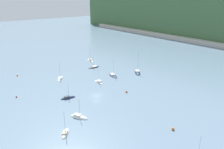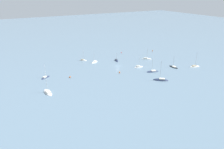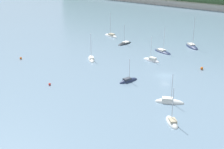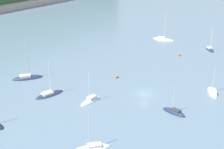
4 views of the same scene
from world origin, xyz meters
TOP-DOWN VIEW (x-y plane):
  - ground_plane at (0.00, 0.00)m, footprint 600.00×600.00m
  - sailboat_0 at (-10.78, 9.00)m, footprint 6.56×2.77m
  - sailboat_1 at (15.30, -22.14)m, footprint 5.21×4.92m
  - sailboat_2 at (-30.73, 20.07)m, footprint 2.68×7.33m
  - sailboat_3 at (-8.85, 32.68)m, footprint 8.32×7.35m
  - sailboat_4 at (-26.33, -2.78)m, footprint 6.68×6.12m
  - sailboat_5 at (-13.52, 19.86)m, footprint 8.24×4.62m
  - sailboat_8 at (-5.23, -10.11)m, footprint 3.00×6.13m
  - sailboat_9 at (-43.34, 26.33)m, footprint 7.67×3.64m
  - sailboat_10 at (9.95, -14.28)m, footprint 6.76×4.99m
  - mooring_buoy_0 at (-44.07, -17.65)m, footprint 0.73×0.73m
  - mooring_buoy_1 at (5.32, 11.64)m, footprint 0.85×0.85m
  - mooring_buoy_2 at (-18.96, -25.67)m, footprint 0.63×0.63m
  - mooring_buoy_3 at (34.14, 4.11)m, footprint 0.88×0.88m

SIDE VIEW (x-z plane):
  - ground_plane at x=0.00m, z-range 0.00..0.00m
  - sailboat_2 at x=-30.73m, z-range -3.99..4.14m
  - sailboat_8 at x=-5.23m, z-range -3.45..3.60m
  - sailboat_4 at x=-26.33m, z-range -4.59..4.75m
  - sailboat_1 at x=15.30m, z-range -4.06..4.23m
  - sailboat_10 at x=9.95m, z-range -3.86..4.04m
  - sailboat_5 at x=-13.52m, z-range -4.68..4.86m
  - sailboat_9 at x=-43.34m, z-range -5.17..5.37m
  - sailboat_3 at x=-8.85m, z-range -5.99..6.19m
  - sailboat_0 at x=-10.78m, z-range -4.12..4.37m
  - mooring_buoy_2 at x=-18.96m, z-range 0.00..0.63m
  - mooring_buoy_0 at x=-44.07m, z-range 0.00..0.73m
  - mooring_buoy_1 at x=5.32m, z-range 0.00..0.85m
  - mooring_buoy_3 at x=34.14m, z-range 0.00..0.88m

